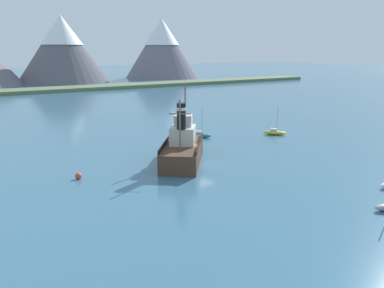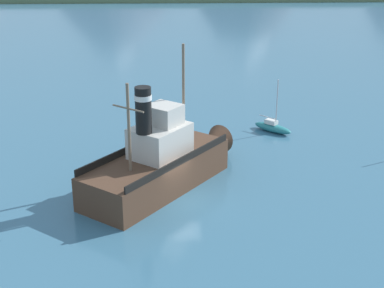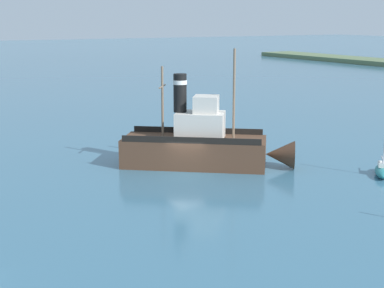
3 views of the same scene
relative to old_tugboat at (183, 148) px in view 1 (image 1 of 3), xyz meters
name	(u,v)px [view 1 (image 1 of 3)]	position (x,y,z in m)	size (l,w,h in m)	color
ground_plane	(202,164)	(1.45, -2.30, -1.83)	(600.00, 600.00, 0.00)	#38667F
mountain_ridge	(9,50)	(1.69, 138.45, 11.89)	(176.87, 48.17, 28.82)	slate
shoreline_strip	(32,91)	(1.45, 99.08, -1.23)	(240.00, 12.00, 1.20)	#5B704C
old_tugboat	(183,148)	(0.00, 0.00, 0.00)	(11.45, 13.47, 9.90)	#4C3323
sailboat_yellow	(275,132)	(21.72, 5.96, -1.40)	(3.31, 3.60, 4.90)	gold
sailboat_teal	(200,135)	(9.85, 10.93, -1.40)	(3.51, 3.41, 4.90)	#23757A
mooring_buoy	(78,176)	(-13.64, 0.05, -1.47)	(0.72, 0.72, 0.72)	red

